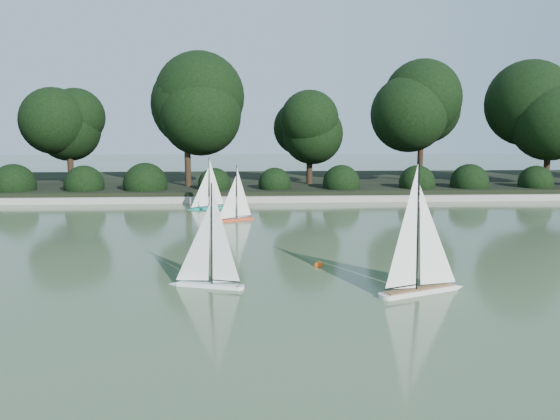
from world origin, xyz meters
name	(u,v)px	position (x,y,z in m)	size (l,w,h in m)	color
ground	(329,293)	(0.00, 0.00, 0.00)	(80.00, 80.00, 0.00)	#35472A
pond_coping	(284,199)	(0.00, 9.00, 0.09)	(40.00, 0.35, 0.18)	gray
far_bank	(277,184)	(0.00, 13.00, 0.15)	(40.00, 8.00, 0.30)	black
tree_line	(317,113)	(1.23, 11.44, 2.64)	(26.31, 3.93, 4.39)	black
shrub_hedge	(282,184)	(0.00, 9.90, 0.45)	(29.10, 1.10, 1.10)	black
sailboat_white_a	(203,270)	(-1.67, 0.42, 0.24)	(1.09, 0.47, 1.51)	white
sailboat_white_b	(427,271)	(1.28, -0.01, 0.29)	(1.34, 0.69, 1.88)	silver
sailboat_orange	(233,212)	(-1.42, 5.79, 0.22)	(0.96, 0.57, 1.38)	#DD431F
sailboat_teal	(205,200)	(-2.21, 7.75, 0.23)	(1.05, 0.55, 1.48)	#078874
race_buoy	(319,266)	(0.04, 1.43, 0.00)	(0.15, 0.15, 0.15)	#E6500C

